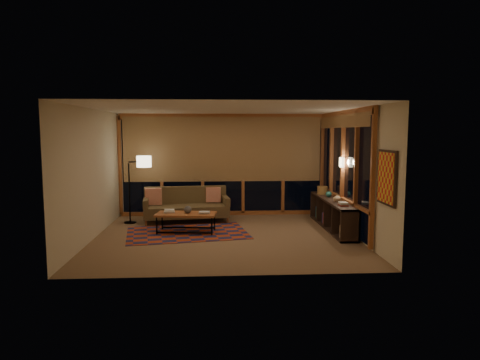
{
  "coord_description": "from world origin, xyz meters",
  "views": [
    {
      "loc": [
        -0.2,
        -8.92,
        2.22
      ],
      "look_at": [
        0.33,
        0.18,
        1.2
      ],
      "focal_mm": 32.0,
      "sensor_mm": 36.0,
      "label": 1
    }
  ],
  "objects": [
    {
      "name": "vase",
      "position": [
        2.49,
        0.28,
        0.77
      ],
      "size": [
        0.22,
        0.22,
        0.19
      ],
      "primitive_type": "imported",
      "rotation": [
        0.0,
        0.0,
        -0.3
      ],
      "color": "tan",
      "rests_on": "bookshelf"
    },
    {
      "name": "floor_lamp",
      "position": [
        -2.3,
        1.54,
        0.82
      ],
      "size": [
        0.65,
        0.56,
        1.65
      ],
      "primitive_type": null,
      "rotation": [
        0.0,
        0.0,
        0.44
      ],
      "color": "black",
      "rests_on": "floor"
    },
    {
      "name": "sofa",
      "position": [
        -0.92,
        1.57,
        0.42
      ],
      "size": [
        2.14,
        1.07,
        0.84
      ],
      "primitive_type": null,
      "rotation": [
        0.0,
        0.0,
        0.12
      ],
      "color": "brown",
      "rests_on": "floor"
    },
    {
      "name": "floor",
      "position": [
        0.0,
        0.0,
        0.0
      ],
      "size": [
        5.5,
        5.0,
        0.01
      ],
      "primitive_type": "cube",
      "color": "#906D4E",
      "rests_on": "ground"
    },
    {
      "name": "pillow_right",
      "position": [
        -0.25,
        1.86,
        0.61
      ],
      "size": [
        0.38,
        0.14,
        0.37
      ],
      "primitive_type": null,
      "rotation": [
        0.0,
        0.0,
        -0.05
      ],
      "color": "red",
      "rests_on": "sofa"
    },
    {
      "name": "book_stack_a",
      "position": [
        -1.23,
        0.52,
        0.47
      ],
      "size": [
        0.23,
        0.19,
        0.06
      ],
      "primitive_type": null,
      "rotation": [
        0.0,
        0.0,
        0.08
      ],
      "color": "white",
      "rests_on": "coffee_table"
    },
    {
      "name": "teal_bowl",
      "position": [
        2.49,
        0.99,
        0.75
      ],
      "size": [
        0.16,
        0.16,
        0.14
      ],
      "primitive_type": "sphere",
      "rotation": [
        0.0,
        0.0,
        -0.14
      ],
      "color": "#20615B",
      "rests_on": "bookshelf"
    },
    {
      "name": "coffee_table",
      "position": [
        -0.85,
        0.44,
        0.22
      ],
      "size": [
        1.37,
        0.75,
        0.44
      ],
      "primitive_type": null,
      "rotation": [
        0.0,
        0.0,
        -0.11
      ],
      "color": "#AC6841",
      "rests_on": "floor"
    },
    {
      "name": "walls",
      "position": [
        0.0,
        0.0,
        1.35
      ],
      "size": [
        5.51,
        5.01,
        2.7
      ],
      "color": "beige",
      "rests_on": "floor"
    },
    {
      "name": "shelf_book_stack",
      "position": [
        2.49,
        -0.18,
        0.72
      ],
      "size": [
        0.18,
        0.25,
        0.07
      ],
      "primitive_type": null,
      "rotation": [
        0.0,
        0.0,
        0.04
      ],
      "color": "white",
      "rests_on": "bookshelf"
    },
    {
      "name": "area_rug",
      "position": [
        -0.83,
        0.39,
        0.01
      ],
      "size": [
        2.85,
        2.14,
        0.01
      ],
      "primitive_type": "cube",
      "rotation": [
        0.0,
        0.0,
        0.17
      ],
      "color": "#B13C18",
      "rests_on": "floor"
    },
    {
      "name": "ceiling",
      "position": [
        0.0,
        0.0,
        2.7
      ],
      "size": [
        5.5,
        5.0,
        0.01
      ],
      "primitive_type": "cube",
      "color": "white",
      "rests_on": "walls"
    },
    {
      "name": "window_wall_right",
      "position": [
        2.68,
        0.6,
        1.35
      ],
      "size": [
        0.16,
        3.7,
        2.6
      ],
      "primitive_type": null,
      "color": "#AC6841",
      "rests_on": "walls"
    },
    {
      "name": "pillow_left",
      "position": [
        -1.73,
        1.63,
        0.62
      ],
      "size": [
        0.42,
        0.18,
        0.41
      ],
      "primitive_type": null,
      "rotation": [
        0.0,
        0.0,
        0.12
      ],
      "color": "red",
      "rests_on": "sofa"
    },
    {
      "name": "window_wall_back",
      "position": [
        0.0,
        2.43,
        1.35
      ],
      "size": [
        5.3,
        0.16,
        2.6
      ],
      "primitive_type": null,
      "color": "#AC6841",
      "rests_on": "walls"
    },
    {
      "name": "ceramic_pot",
      "position": [
        -0.82,
        0.45,
        0.52
      ],
      "size": [
        0.18,
        0.18,
        0.17
      ],
      "primitive_type": "sphere",
      "rotation": [
        0.0,
        0.0,
        -0.09
      ],
      "color": "black",
      "rests_on": "coffee_table"
    },
    {
      "name": "book_stack_b",
      "position": [
        -0.45,
        0.38,
        0.46
      ],
      "size": [
        0.28,
        0.23,
        0.05
      ],
      "primitive_type": null,
      "rotation": [
        0.0,
        0.0,
        -0.07
      ],
      "color": "white",
      "rests_on": "coffee_table"
    },
    {
      "name": "wall_art",
      "position": [
        2.71,
        -1.85,
        1.45
      ],
      "size": [
        0.06,
        0.74,
        0.94
      ],
      "primitive_type": null,
      "color": "red",
      "rests_on": "walls"
    },
    {
      "name": "wall_sconce",
      "position": [
        2.62,
        0.45,
        1.55
      ],
      "size": [
        0.12,
        0.18,
        0.22
      ],
      "primitive_type": null,
      "color": "beige",
      "rests_on": "walls"
    },
    {
      "name": "basket",
      "position": [
        2.47,
        1.51,
        0.78
      ],
      "size": [
        0.3,
        0.3,
        0.2
      ],
      "primitive_type": "cylinder",
      "rotation": [
        0.0,
        0.0,
        -0.16
      ],
      "color": "#AB7337",
      "rests_on": "bookshelf"
    },
    {
      "name": "bookshelf",
      "position": [
        2.49,
        0.66,
        0.34
      ],
      "size": [
        0.4,
        2.72,
        0.68
      ],
      "primitive_type": null,
      "color": "#362520",
      "rests_on": "floor"
    }
  ]
}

